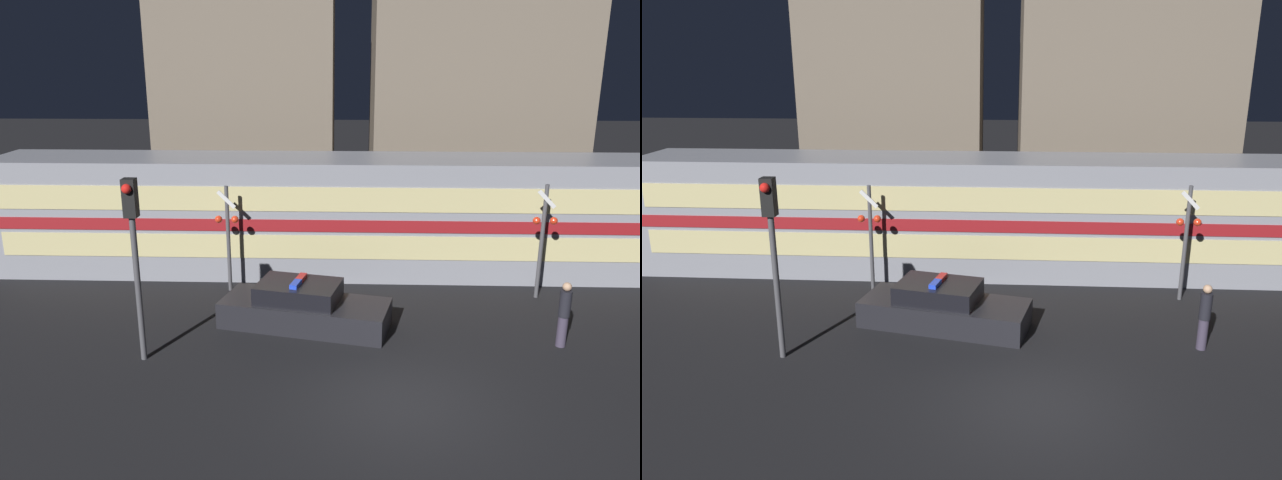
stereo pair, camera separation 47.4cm
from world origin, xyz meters
TOP-DOWN VIEW (x-y plane):
  - ground_plane at (0.00, 0.00)m, footprint 120.00×120.00m
  - train at (-1.69, 8.70)m, footprint 22.69×2.91m
  - police_car at (-2.37, 3.98)m, footprint 4.85×2.71m
  - pedestrian at (4.33, 2.94)m, footprint 0.29×0.29m
  - crossing_signal_near at (4.69, 6.27)m, footprint 0.73×0.30m
  - crossing_signal_far at (-4.87, 6.52)m, footprint 0.73×0.30m
  - traffic_light_corner at (-6.19, 1.83)m, footprint 0.30×0.46m
  - building_left at (-5.71, 17.22)m, footprint 7.83×5.11m
  - building_center at (4.48, 16.74)m, footprint 9.08×4.93m

SIDE VIEW (x-z plane):
  - ground_plane at x=0.00m, z-range 0.00..0.00m
  - police_car at x=-2.37m, z-range -0.17..1.18m
  - pedestrian at x=4.33m, z-range 0.02..1.77m
  - crossing_signal_far at x=-4.87m, z-range 0.25..3.64m
  - train at x=-1.69m, z-range 0.00..3.93m
  - crossing_signal_near at x=4.69m, z-range 0.26..3.81m
  - traffic_light_corner at x=-6.19m, z-range 0.81..5.33m
  - building_center at x=4.48m, z-range 0.00..10.56m
  - building_left at x=-5.71m, z-range 0.00..10.63m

